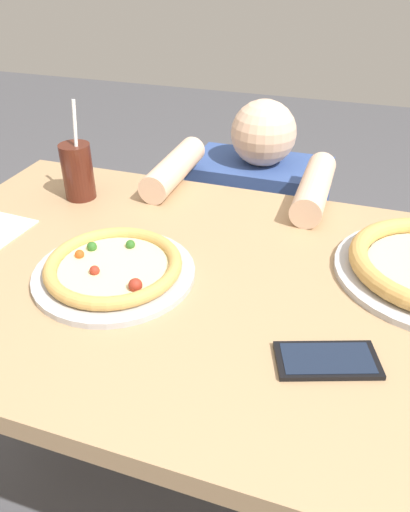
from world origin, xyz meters
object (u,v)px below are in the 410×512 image
(cell_phone, at_px, (327,360))
(drink_cup_colored, at_px, (78,171))
(diner_seated, at_px, (254,259))
(pizza_near, at_px, (114,268))

(cell_phone, bearing_deg, drink_cup_colored, 149.80)
(cell_phone, distance_m, diner_seated, 0.86)
(pizza_near, relative_size, diner_seated, 0.33)
(pizza_near, distance_m, drink_cup_colored, 0.35)
(pizza_near, height_order, diner_seated, diner_seated)
(cell_phone, xyz_separation_m, diner_seated, (-0.27, 0.74, -0.35))
(pizza_near, height_order, drink_cup_colored, drink_cup_colored)
(drink_cup_colored, bearing_deg, pizza_near, -49.62)
(drink_cup_colored, relative_size, cell_phone, 1.39)
(pizza_near, relative_size, drink_cup_colored, 1.28)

